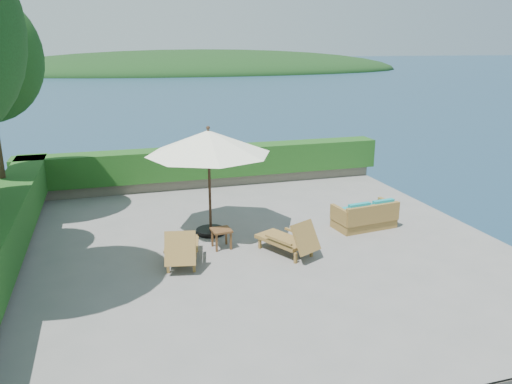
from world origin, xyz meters
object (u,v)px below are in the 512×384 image
object	(u,v)px
lounge_right	(290,239)
wicker_loveseat	(365,217)
side_table	(221,233)
patio_umbrella	(208,143)
lounge_left	(182,248)

from	to	relation	value
lounge_right	wicker_loveseat	distance (m)	2.76
wicker_loveseat	side_table	bearing A→B (deg)	176.61
lounge_right	side_table	size ratio (longest dim) A/B	3.45
patio_umbrella	side_table	distance (m)	2.23
lounge_left	wicker_loveseat	size ratio (longest dim) A/B	0.98
lounge_left	wicker_loveseat	world-z (taller)	lounge_left
patio_umbrella	wicker_loveseat	world-z (taller)	patio_umbrella
wicker_loveseat	lounge_right	bearing A→B (deg)	-164.12
patio_umbrella	lounge_left	size ratio (longest dim) A/B	1.92
lounge_right	wicker_loveseat	xyz separation A→B (m)	(2.55, 1.07, -0.06)
lounge_left	wicker_loveseat	bearing A→B (deg)	21.26
lounge_right	side_table	bearing A→B (deg)	123.88
lounge_left	lounge_right	xyz separation A→B (m)	(2.49, -0.20, -0.01)
lounge_right	wicker_loveseat	world-z (taller)	lounge_right
lounge_right	side_table	world-z (taller)	lounge_right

